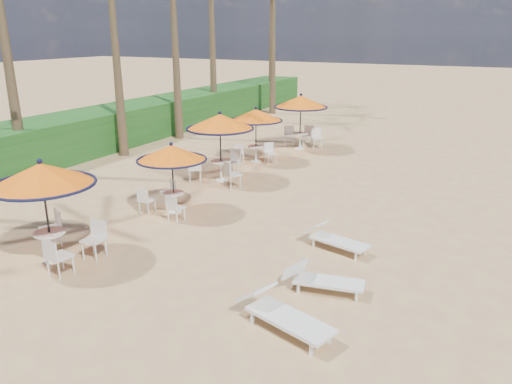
% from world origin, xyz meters
% --- Properties ---
extents(ground, '(160.00, 160.00, 0.00)m').
position_xyz_m(ground, '(0.00, 0.00, 0.00)').
color(ground, tan).
rests_on(ground, ground).
extents(scrub_hedge, '(3.00, 40.00, 1.80)m').
position_xyz_m(scrub_hedge, '(-13.50, 11.00, 0.90)').
color(scrub_hedge, '#194716').
rests_on(scrub_hedge, ground).
extents(station_0, '(2.50, 2.50, 2.61)m').
position_xyz_m(station_0, '(-5.42, -0.43, 1.91)').
color(station_0, black).
rests_on(station_0, ground).
extents(station_1, '(2.16, 2.16, 2.25)m').
position_xyz_m(station_1, '(-4.86, 3.71, 1.65)').
color(station_1, black).
rests_on(station_1, ground).
extents(station_2, '(2.55, 2.62, 2.65)m').
position_xyz_m(station_2, '(-5.31, 7.41, 1.94)').
color(station_2, black).
rests_on(station_2, ground).
extents(station_3, '(2.29, 2.29, 2.39)m').
position_xyz_m(station_3, '(-5.46, 10.59, 1.82)').
color(station_3, black).
rests_on(station_3, ground).
extents(station_4, '(2.56, 2.56, 2.67)m').
position_xyz_m(station_4, '(-4.70, 13.86, 1.95)').
color(station_4, black).
rests_on(station_4, ground).
extents(lounger_near, '(2.17, 1.24, 0.74)m').
position_xyz_m(lounger_near, '(0.83, -0.61, 0.35)').
color(lounger_near, white).
rests_on(lounger_near, ground).
extents(lounger_mid, '(1.84, 0.87, 0.63)m').
position_xyz_m(lounger_mid, '(0.99, 1.10, 0.30)').
color(lounger_mid, white).
rests_on(lounger_mid, ground).
extents(lounger_far, '(1.88, 0.99, 0.65)m').
position_xyz_m(lounger_far, '(0.52, 3.37, 0.30)').
color(lounger_far, white).
rests_on(lounger_far, ground).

